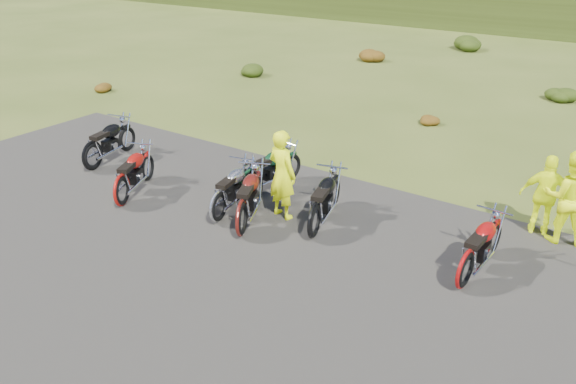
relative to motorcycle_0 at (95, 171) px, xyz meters
The scene contains 18 objects.
ground 5.99m from the motorcycle_0, ahead, with size 300.00×300.00×0.00m, color #3B4B19.
gravel_pad 6.54m from the motorcycle_0, 24.74° to the right, with size 20.00×12.00×0.04m, color black.
shrub_0 8.03m from the motorcycle_0, 139.02° to the left, with size 0.77×0.77×0.45m, color #65290C.
shrub_1 11.03m from the motorcycle_0, 106.64° to the left, with size 1.03×1.03×0.61m, color #20310C.
shrub_2 15.87m from the motorcycle_0, 90.93° to the left, with size 1.30×1.30×0.77m, color #65290C.
shrub_3 21.33m from the motorcycle_0, 82.88° to the left, with size 1.56×1.56×0.92m, color #20310C.
shrub_4 10.12m from the motorcycle_0, 56.77° to the left, with size 0.77×0.77×0.45m, color #65290C.
shrub_5 16.15m from the motorcycle_0, 58.47° to the left, with size 1.03×1.03×0.61m, color #20310C.
motorcycle_0 is the anchor object (origin of this frame).
motorcycle_1 2.42m from the motorcycle_0, 23.30° to the right, with size 2.06×0.69×1.08m, color #960F0A, non-canonical shape.
motorcycle_2 4.45m from the motorcycle_0, 11.86° to the left, with size 2.08×0.69×1.09m, color black, non-canonical shape.
motorcycle_3 4.50m from the motorcycle_0, ahead, with size 1.99×0.66×1.04m, color #A3A4A8, non-canonical shape.
motorcycle_4 5.27m from the motorcycle_0, ahead, with size 2.13×0.71×1.12m, color #4F110D, non-canonical shape.
motorcycle_5 6.48m from the motorcycle_0, ahead, with size 2.10×0.70×1.10m, color black, non-canonical shape.
motorcycle_6 9.50m from the motorcycle_0, ahead, with size 2.02×0.67×1.06m, color #930A0A, non-canonical shape.
person_middle 5.55m from the motorcycle_0, ahead, with size 0.70×0.46×1.92m, color #EEFF0D.
person_right_a 10.94m from the motorcycle_0, 15.28° to the left, with size 0.91×0.71×1.87m, color #EEFF0D.
person_right_b 10.58m from the motorcycle_0, 16.32° to the left, with size 0.97×0.40×1.66m, color #EEFF0D.
Camera 1 is at (5.64, -7.36, 5.56)m, focal length 35.00 mm.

